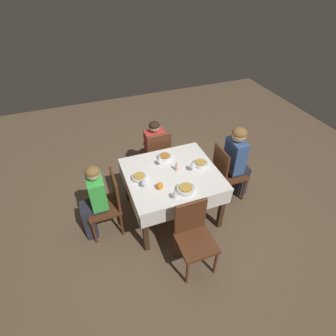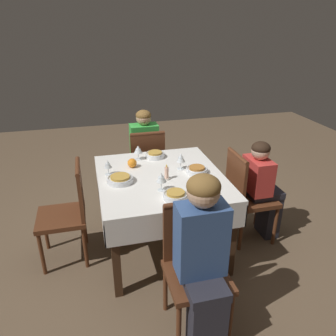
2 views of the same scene
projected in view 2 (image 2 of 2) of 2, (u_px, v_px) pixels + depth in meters
ground_plane at (161, 245)px, 3.06m from camera, size 8.00×8.00×0.00m
dining_table at (161, 185)px, 2.80m from camera, size 1.14×1.04×0.72m
chair_west at (194, 262)px, 2.13m from camera, size 0.40×0.39×0.88m
chair_south at (246, 193)px, 2.98m from camera, size 0.39×0.40×0.88m
chair_east at (146, 163)px, 3.60m from camera, size 0.40×0.39×0.88m
chair_north at (69, 209)px, 2.72m from camera, size 0.39×0.40×0.88m
person_adult_denim at (203, 255)px, 1.93m from camera, size 0.34×0.30×1.15m
person_child_red at (262, 186)px, 2.99m from camera, size 0.30×0.33×0.97m
person_child_green at (144, 150)px, 3.70m from camera, size 0.33×0.30×1.05m
bowl_west at (176, 195)px, 2.40m from camera, size 0.19×0.19×0.06m
wine_glass_west at (161, 178)px, 2.48m from camera, size 0.08×0.08×0.15m
bowl_south at (197, 170)px, 2.80m from camera, size 0.18×0.18×0.06m
wine_glass_south at (181, 158)px, 2.84m from camera, size 0.07×0.07×0.15m
bowl_east at (155, 155)px, 3.12m from camera, size 0.18×0.18×0.06m
wine_glass_east at (138, 150)px, 3.04m from camera, size 0.08×0.08×0.14m
bowl_north at (120, 179)px, 2.64m from camera, size 0.21×0.21×0.06m
wine_glass_north at (108, 165)px, 2.74m from camera, size 0.07×0.07×0.13m
candle_centerpiece at (167, 174)px, 2.68m from camera, size 0.06×0.06×0.13m
orange_fruit at (132, 163)px, 2.90m from camera, size 0.08×0.08×0.08m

